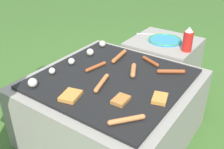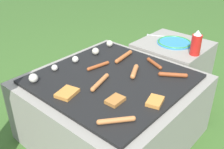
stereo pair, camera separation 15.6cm
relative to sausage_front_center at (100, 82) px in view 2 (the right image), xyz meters
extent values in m
plane|color=#3D6628|center=(0.10, 0.00, -0.45)|extent=(14.00, 14.00, 0.00)
cube|color=gray|center=(0.10, 0.00, -0.24)|extent=(0.93, 0.93, 0.42)
cube|color=black|center=(0.10, 0.00, -0.02)|extent=(0.82, 0.82, 0.02)
cube|color=gray|center=(0.83, -0.01, -0.23)|extent=(0.49, 0.51, 0.44)
cylinder|color=#C6753D|center=(0.00, 0.00, 0.00)|extent=(0.17, 0.07, 0.03)
sphere|color=#C6753D|center=(-0.08, -0.02, 0.00)|extent=(0.03, 0.03, 0.03)
sphere|color=#C6753D|center=(0.08, 0.02, 0.00)|extent=(0.03, 0.03, 0.03)
cylinder|color=#B7602D|center=(0.35, 0.11, 0.00)|extent=(0.18, 0.05, 0.03)
sphere|color=#B7602D|center=(0.44, 0.13, 0.00)|extent=(0.03, 0.03, 0.03)
sphere|color=#B7602D|center=(0.27, 0.10, 0.00)|extent=(0.03, 0.03, 0.03)
cylinder|color=#93421E|center=(0.35, -0.27, 0.00)|extent=(0.11, 0.14, 0.03)
sphere|color=#93421E|center=(0.31, -0.20, 0.00)|extent=(0.03, 0.03, 0.03)
sphere|color=#93421E|center=(0.40, -0.33, 0.00)|extent=(0.03, 0.03, 0.03)
cylinder|color=#C6753D|center=(0.23, -0.07, 0.00)|extent=(0.13, 0.09, 0.03)
sphere|color=#C6753D|center=(0.17, -0.10, 0.00)|extent=(0.03, 0.03, 0.03)
sphere|color=#C6753D|center=(0.29, -0.04, 0.00)|extent=(0.03, 0.03, 0.03)
cylinder|color=#A34C23|center=(0.14, 0.15, 0.00)|extent=(0.15, 0.05, 0.02)
sphere|color=#A34C23|center=(0.22, 0.14, 0.00)|extent=(0.02, 0.02, 0.02)
sphere|color=#A34C23|center=(0.07, 0.17, 0.00)|extent=(0.02, 0.02, 0.02)
cylinder|color=#C6753D|center=(-0.20, -0.29, 0.00)|extent=(0.14, 0.12, 0.03)
sphere|color=#C6753D|center=(-0.14, -0.34, 0.00)|extent=(0.03, 0.03, 0.03)
sphere|color=#C6753D|center=(-0.26, -0.24, 0.00)|extent=(0.03, 0.03, 0.03)
cylinder|color=#93421E|center=(0.41, -0.10, 0.00)|extent=(0.08, 0.14, 0.02)
sphere|color=#93421E|center=(0.44, -0.03, 0.00)|extent=(0.02, 0.02, 0.02)
sphere|color=#93421E|center=(0.38, -0.16, 0.00)|extent=(0.02, 0.02, 0.02)
cube|color=#B27033|center=(-0.08, -0.18, 0.00)|extent=(0.10, 0.07, 0.02)
cube|color=#D18438|center=(0.05, -0.34, 0.00)|extent=(0.12, 0.10, 0.02)
cube|color=#D18438|center=(-0.19, 0.06, 0.00)|extent=(0.13, 0.12, 0.02)
sphere|color=silver|center=(-0.24, 0.31, 0.01)|extent=(0.05, 0.05, 0.05)
sphere|color=silver|center=(-0.07, 0.33, 0.01)|extent=(0.04, 0.04, 0.04)
sphere|color=silver|center=(0.10, 0.32, 0.01)|extent=(0.04, 0.04, 0.04)
sphere|color=beige|center=(0.28, 0.31, 0.01)|extent=(0.05, 0.05, 0.05)
sphere|color=beige|center=(0.45, 0.33, 0.01)|extent=(0.05, 0.05, 0.05)
cylinder|color=#338CCC|center=(0.83, -0.01, -0.01)|extent=(0.27, 0.27, 0.01)
torus|color=#338C3F|center=(0.83, -0.01, 0.00)|extent=(0.26, 0.26, 0.01)
cylinder|color=red|center=(0.74, -0.22, 0.06)|extent=(0.07, 0.07, 0.15)
cone|color=white|center=(0.74, -0.22, 0.15)|extent=(0.06, 0.06, 0.04)
cylinder|color=silver|center=(0.88, 0.17, -0.01)|extent=(0.08, 0.16, 0.01)
cube|color=silver|center=(0.84, 0.25, -0.01)|extent=(0.03, 0.02, 0.01)
camera|label=1|loc=(-1.02, -0.78, 0.76)|focal=42.00mm
camera|label=2|loc=(-0.92, -0.90, 0.76)|focal=42.00mm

